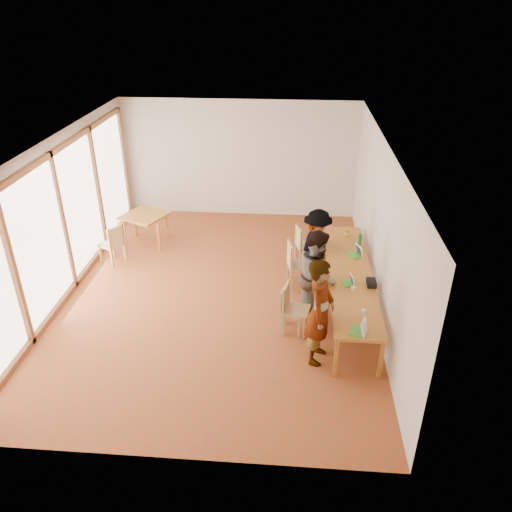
% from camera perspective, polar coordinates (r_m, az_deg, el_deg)
% --- Properties ---
extents(ground, '(8.00, 8.00, 0.00)m').
position_cam_1_polar(ground, '(10.00, -4.27, -4.18)').
color(ground, brown).
rests_on(ground, ground).
extents(wall_back, '(6.00, 0.10, 3.00)m').
position_cam_1_polar(wall_back, '(13.00, -1.91, 11.00)').
color(wall_back, beige).
rests_on(wall_back, ground).
extents(wall_front, '(6.00, 0.10, 3.00)m').
position_cam_1_polar(wall_front, '(5.97, -10.49, -12.53)').
color(wall_front, beige).
rests_on(wall_front, ground).
extents(wall_right, '(0.10, 8.00, 3.00)m').
position_cam_1_polar(wall_right, '(9.32, 13.98, 2.95)').
color(wall_right, beige).
rests_on(wall_right, ground).
extents(window_wall, '(0.10, 8.00, 3.00)m').
position_cam_1_polar(window_wall, '(10.17, -21.36, 3.97)').
color(window_wall, white).
rests_on(window_wall, ground).
extents(ceiling, '(6.00, 8.00, 0.04)m').
position_cam_1_polar(ceiling, '(8.77, -4.99, 12.73)').
color(ceiling, white).
rests_on(ceiling, wall_back).
extents(communal_table, '(0.80, 4.00, 0.75)m').
position_cam_1_polar(communal_table, '(9.34, 10.65, -2.14)').
color(communal_table, '#B67128').
rests_on(communal_table, ground).
extents(side_table, '(0.90, 0.90, 0.75)m').
position_cam_1_polar(side_table, '(11.87, -12.57, 4.31)').
color(side_table, '#B67128').
rests_on(side_table, ground).
extents(chair_near, '(0.47, 0.47, 0.44)m').
position_cam_1_polar(chair_near, '(8.70, 3.65, -5.63)').
color(chair_near, tan).
rests_on(chair_near, ground).
extents(chair_mid, '(0.51, 0.51, 0.49)m').
position_cam_1_polar(chair_mid, '(8.66, 4.03, -5.38)').
color(chair_mid, tan).
rests_on(chair_mid, ground).
extents(chair_far, '(0.53, 0.53, 0.51)m').
position_cam_1_polar(chair_far, '(9.94, 4.43, -0.44)').
color(chair_far, tan).
rests_on(chair_far, ground).
extents(chair_empty, '(0.51, 0.51, 0.46)m').
position_cam_1_polar(chair_empty, '(10.83, 5.30, 1.71)').
color(chair_empty, tan).
rests_on(chair_empty, ground).
extents(chair_spare, '(0.58, 0.58, 0.49)m').
position_cam_1_polar(chair_spare, '(11.18, -15.94, 1.72)').
color(chair_spare, tan).
rests_on(chair_spare, ground).
extents(person_near, '(0.58, 0.75, 1.82)m').
position_cam_1_polar(person_near, '(7.88, 7.33, -6.34)').
color(person_near, gray).
rests_on(person_near, ground).
extents(person_mid, '(0.73, 0.90, 1.74)m').
position_cam_1_polar(person_mid, '(8.90, 6.96, -2.23)').
color(person_mid, gray).
rests_on(person_mid, ground).
extents(person_far, '(0.96, 1.17, 1.58)m').
position_cam_1_polar(person_far, '(10.05, 6.93, 1.05)').
color(person_far, gray).
rests_on(person_far, ground).
extents(laptop_near, '(0.31, 0.33, 0.23)m').
position_cam_1_polar(laptop_near, '(7.77, 11.88, -8.20)').
color(laptop_near, green).
rests_on(laptop_near, communal_table).
extents(laptop_mid, '(0.23, 0.25, 0.19)m').
position_cam_1_polar(laptop_mid, '(8.94, 10.66, -2.87)').
color(laptop_mid, green).
rests_on(laptop_mid, communal_table).
extents(laptop_far, '(0.30, 0.31, 0.21)m').
position_cam_1_polar(laptop_far, '(9.92, 11.46, 0.40)').
color(laptop_far, green).
rests_on(laptop_far, communal_table).
extents(yellow_mug, '(0.15, 0.15, 0.09)m').
position_cam_1_polar(yellow_mug, '(10.68, 10.40, 2.51)').
color(yellow_mug, '#FAA82F').
rests_on(yellow_mug, communal_table).
extents(green_bottle, '(0.07, 0.07, 0.28)m').
position_cam_1_polar(green_bottle, '(10.24, 11.80, 1.79)').
color(green_bottle, '#158132').
rests_on(green_bottle, communal_table).
extents(clear_glass, '(0.07, 0.07, 0.09)m').
position_cam_1_polar(clear_glass, '(8.18, 12.16, -6.30)').
color(clear_glass, silver).
rests_on(clear_glass, communal_table).
extents(condiment_cup, '(0.08, 0.08, 0.06)m').
position_cam_1_polar(condiment_cup, '(8.79, 11.06, -3.66)').
color(condiment_cup, white).
rests_on(condiment_cup, communal_table).
extents(pink_phone, '(0.05, 0.10, 0.01)m').
position_cam_1_polar(pink_phone, '(10.87, 8.57, 2.92)').
color(pink_phone, '#DA4A76').
rests_on(pink_phone, communal_table).
extents(black_pouch, '(0.16, 0.26, 0.09)m').
position_cam_1_polar(black_pouch, '(8.99, 13.05, -3.01)').
color(black_pouch, black).
rests_on(black_pouch, communal_table).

